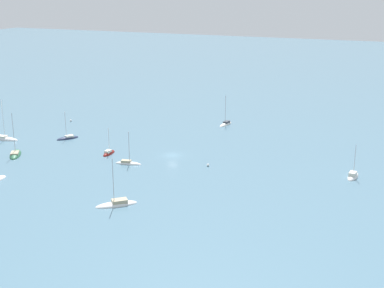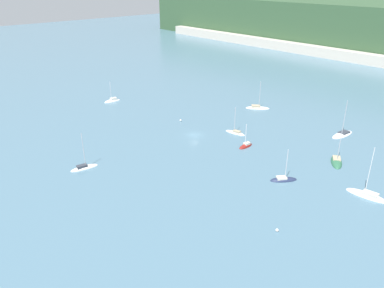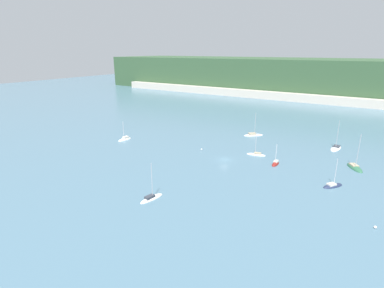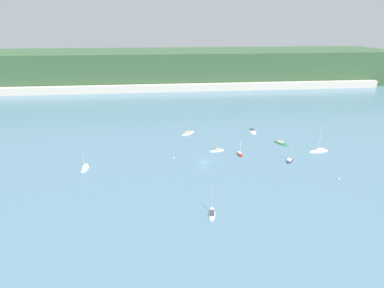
{
  "view_description": "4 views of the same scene",
  "coord_description": "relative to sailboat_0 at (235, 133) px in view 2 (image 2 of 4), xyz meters",
  "views": [
    {
      "loc": [
        -52.99,
        114.99,
        41.32
      ],
      "look_at": [
        -4.02,
        -3.2,
        2.51
      ],
      "focal_mm": 50.0,
      "sensor_mm": 36.0,
      "label": 1
    },
    {
      "loc": [
        73.83,
        -67.02,
        42.59
      ],
      "look_at": [
        10.6,
        -10.36,
        3.92
      ],
      "focal_mm": 35.0,
      "sensor_mm": 36.0,
      "label": 2
    },
    {
      "loc": [
        40.37,
        -82.12,
        34.09
      ],
      "look_at": [
        -13.33,
        1.28,
        2.75
      ],
      "focal_mm": 28.0,
      "sensor_mm": 36.0,
      "label": 3
    },
    {
      "loc": [
        -15.33,
        -101.57,
        48.64
      ],
      "look_at": [
        -3.16,
        13.15,
        2.28
      ],
      "focal_mm": 28.0,
      "sensor_mm": 36.0,
      "label": 4
    }
  ],
  "objects": [
    {
      "name": "mooring_buoy_0",
      "position": [
        36.1,
        -28.72,
        0.19
      ],
      "size": [
        0.59,
        0.59,
        0.59
      ],
      "color": "white",
      "rests_on": "ground_plane"
    },
    {
      "name": "sailboat_5",
      "position": [
        -50.39,
        -11.15,
        0.02
      ],
      "size": [
        2.71,
        6.26,
        8.24
      ],
      "rotation": [
        0.0,
        0.0,
        4.6
      ],
      "color": "white",
      "rests_on": "ground_plane"
    },
    {
      "name": "sailboat_8",
      "position": [
        21.63,
        22.26,
        -0.03
      ],
      "size": [
        3.63,
        9.19,
        11.08
      ],
      "rotation": [
        0.0,
        0.0,
        4.64
      ],
      "color": "silver",
      "rests_on": "ground_plane"
    },
    {
      "name": "sailboat_7",
      "position": [
        8.2,
        -4.88,
        -0.01
      ],
      "size": [
        1.83,
        5.01,
        7.42
      ],
      "rotation": [
        0.0,
        0.0,
        4.74
      ],
      "color": "maroon",
      "rests_on": "ground_plane"
    },
    {
      "name": "sailboat_0",
      "position": [
        0.0,
        0.0,
        0.0
      ],
      "size": [
        6.6,
        2.91,
        8.49
      ],
      "rotation": [
        0.0,
        0.0,
        3.33
      ],
      "color": "silver",
      "rests_on": "ground_plane"
    },
    {
      "name": "sailboat_3",
      "position": [
        41.5,
        -4.91,
        -0.01
      ],
      "size": [
        8.79,
        3.5,
        11.99
      ],
      "rotation": [
        0.0,
        0.0,
        3.26
      ],
      "color": "silver",
      "rests_on": "ground_plane"
    },
    {
      "name": "mooring_buoy_1",
      "position": [
        -18.17,
        -5.68,
        0.2
      ],
      "size": [
        0.61,
        0.61,
        0.61
      ],
      "color": "white",
      "rests_on": "ground_plane"
    },
    {
      "name": "ground_plane",
      "position": [
        -6.96,
        -10.0,
        -0.11
      ],
      "size": [
        600.0,
        600.0,
        0.0
      ],
      "primitive_type": "plane",
      "color": "slate"
    },
    {
      "name": "sailboat_1",
      "position": [
        -9.53,
        -43.37,
        0.0
      ],
      "size": [
        2.91,
        6.89,
        9.75
      ],
      "rotation": [
        0.0,
        0.0,
        1.4
      ],
      "color": "white",
      "rests_on": "ground_plane"
    },
    {
      "name": "sailboat_2",
      "position": [
        25.8,
        -12.42,
        -0.02
      ],
      "size": [
        5.25,
        6.26,
        8.35
      ],
      "rotation": [
        0.0,
        0.0,
        0.96
      ],
      "color": "#232D4C",
      "rests_on": "ground_plane"
    },
    {
      "name": "sailboat_6",
      "position": [
        29.3,
        4.83,
        -0.03
      ],
      "size": [
        6.39,
        8.02,
        11.63
      ],
      "rotation": [
        0.0,
        0.0,
        5.28
      ],
      "color": "#2D6647",
      "rests_on": "ground_plane"
    },
    {
      "name": "sailboat_4",
      "position": [
        -9.92,
        22.35,
        0.01
      ],
      "size": [
        7.82,
        7.33,
        10.21
      ],
      "rotation": [
        0.0,
        0.0,
        0.72
      ],
      "color": "silver",
      "rests_on": "ground_plane"
    }
  ]
}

